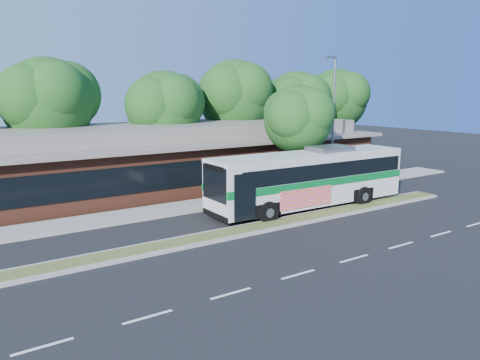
{
  "coord_description": "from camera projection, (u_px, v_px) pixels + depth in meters",
  "views": [
    {
      "loc": [
        -14.03,
        -17.45,
        6.72
      ],
      "look_at": [
        -0.11,
        3.19,
        2.0
      ],
      "focal_mm": 35.0,
      "sensor_mm": 36.0,
      "label": 1
    }
  ],
  "objects": [
    {
      "name": "plaza_building",
      "position": [
        165.0,
        157.0,
        33.35
      ],
      "size": [
        33.2,
        11.2,
        4.45
      ],
      "color": "brown",
      "rests_on": "ground"
    },
    {
      "name": "lamp_post",
      "position": [
        333.0,
        118.0,
        32.4
      ],
      "size": [
        0.93,
        0.18,
        9.07
      ],
      "color": "slate",
      "rests_on": "ground"
    },
    {
      "name": "tree_bg_e",
      "position": [
        299.0,
        102.0,
        42.35
      ],
      "size": [
        6.47,
        5.8,
        8.5
      ],
      "color": "black",
      "rests_on": "ground"
    },
    {
      "name": "tree_bg_c",
      "position": [
        168.0,
        107.0,
        35.22
      ],
      "size": [
        6.24,
        5.6,
        8.26
      ],
      "color": "black",
      "rests_on": "ground"
    },
    {
      "name": "transit_bus",
      "position": [
        310.0,
        175.0,
        27.09
      ],
      "size": [
        12.71,
        3.2,
        3.55
      ],
      "rotation": [
        0.0,
        0.0,
        -0.02
      ],
      "color": "beige",
      "rests_on": "ground"
    },
    {
      "name": "tree_bg_f",
      "position": [
        338.0,
        98.0,
        46.41
      ],
      "size": [
        6.69,
        6.0,
        8.92
      ],
      "color": "black",
      "rests_on": "ground"
    },
    {
      "name": "sidewalk_tree",
      "position": [
        301.0,
        118.0,
        30.31
      ],
      "size": [
        4.94,
        4.43,
        7.17
      ],
      "color": "black",
      "rests_on": "ground"
    },
    {
      "name": "tree_bg_d",
      "position": [
        238.0,
        95.0,
        39.77
      ],
      "size": [
        6.91,
        6.2,
        9.37
      ],
      "color": "black",
      "rests_on": "ground"
    },
    {
      "name": "median_strip",
      "position": [
        270.0,
        225.0,
        23.64
      ],
      "size": [
        26.0,
        1.1,
        0.15
      ],
      "primitive_type": "cube",
      "color": "#3D4E21",
      "rests_on": "ground"
    },
    {
      "name": "sidewalk",
      "position": [
        212.0,
        203.0,
        28.37
      ],
      "size": [
        44.0,
        2.6,
        0.12
      ],
      "primitive_type": "cube",
      "color": "gray",
      "rests_on": "ground"
    },
    {
      "name": "ground",
      "position": [
        278.0,
        229.0,
        23.17
      ],
      "size": [
        120.0,
        120.0,
        0.0
      ],
      "primitive_type": "plane",
      "color": "black",
      "rests_on": "ground"
    },
    {
      "name": "tree_bg_b",
      "position": [
        54.0,
        100.0,
        31.56
      ],
      "size": [
        6.69,
        6.0,
        9.0
      ],
      "color": "black",
      "rests_on": "ground"
    }
  ]
}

